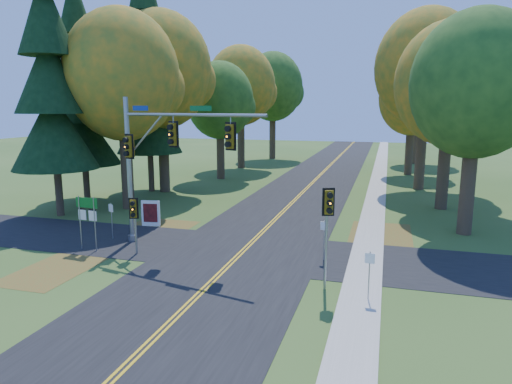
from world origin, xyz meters
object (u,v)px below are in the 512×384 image
(route_sign_cluster, at_px, (87,212))
(info_kiosk, at_px, (151,213))
(traffic_mast, at_px, (158,152))
(east_signal_pole, at_px, (328,214))

(route_sign_cluster, relative_size, info_kiosk, 1.76)
(traffic_mast, distance_m, info_kiosk, 6.26)
(east_signal_pole, bearing_deg, traffic_mast, 137.52)
(traffic_mast, bearing_deg, east_signal_pole, -8.25)
(east_signal_pole, distance_m, route_sign_cluster, 12.81)
(east_signal_pole, relative_size, info_kiosk, 2.64)
(traffic_mast, height_order, route_sign_cluster, traffic_mast)
(info_kiosk, bearing_deg, route_sign_cluster, -106.28)
(traffic_mast, xyz_separation_m, route_sign_cluster, (-3.37, -1.56, -3.06))
(info_kiosk, bearing_deg, east_signal_pole, -40.21)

